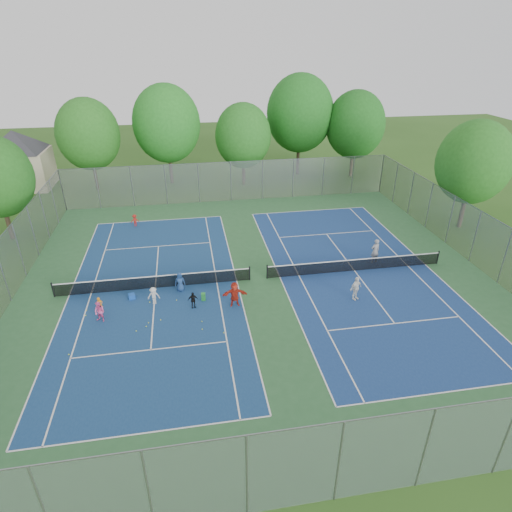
{
  "coord_description": "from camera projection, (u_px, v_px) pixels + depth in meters",
  "views": [
    {
      "loc": [
        -4.45,
        -25.13,
        15.09
      ],
      "look_at": [
        0.0,
        1.0,
        1.3
      ],
      "focal_mm": 30.0,
      "sensor_mm": 36.0,
      "label": 1
    }
  ],
  "objects": [
    {
      "name": "fence_west",
      "position": [
        3.0,
        273.0,
        26.3
      ],
      "size": [
        0.1,
        32.0,
        4.0
      ],
      "primitive_type": "cube",
      "rotation": [
        0.0,
        0.0,
        1.57
      ],
      "color": "gray",
      "rests_on": "ground"
    },
    {
      "name": "student_b",
      "position": [
        100.0,
        312.0,
        24.98
      ],
      "size": [
        0.8,
        0.74,
        1.32
      ],
      "primitive_type": "imported",
      "rotation": [
        0.0,
        0.0,
        -0.48
      ],
      "color": "pink",
      "rests_on": "ground"
    },
    {
      "name": "student_c",
      "position": [
        154.0,
        296.0,
        26.66
      ],
      "size": [
        0.78,
        0.47,
        1.17
      ],
      "primitive_type": "imported",
      "rotation": [
        0.0,
        0.0,
        -0.04
      ],
      "color": "silver",
      "rests_on": "ground"
    },
    {
      "name": "ground",
      "position": [
        258.0,
        279.0,
        29.61
      ],
      "size": [
        120.0,
        120.0,
        0.0
      ],
      "primitive_type": "plane",
      "color": "#2B531A",
      "rests_on": "ground"
    },
    {
      "name": "tennis_ball_2",
      "position": [
        202.0,
        322.0,
        25.17
      ],
      "size": [
        0.07,
        0.07,
        0.07
      ],
      "primitive_type": "sphere",
      "color": "#B6DB33",
      "rests_on": "ground"
    },
    {
      "name": "fence_east",
      "position": [
        475.0,
        237.0,
        31.06
      ],
      "size": [
        0.1,
        32.0,
        4.0
      ],
      "primitive_type": "cube",
      "rotation": [
        0.0,
        0.0,
        1.57
      ],
      "color": "gray",
      "rests_on": "ground"
    },
    {
      "name": "tennis_ball_7",
      "position": [
        202.0,
        329.0,
        24.51
      ],
      "size": [
        0.07,
        0.07,
        0.07
      ],
      "primitive_type": "sphere",
      "color": "#D2F238",
      "rests_on": "ground"
    },
    {
      "name": "tree_nr",
      "position": [
        300.0,
        113.0,
        48.68
      ],
      "size": [
        7.6,
        7.6,
        11.42
      ],
      "color": "#443326",
      "rests_on": "ground"
    },
    {
      "name": "net_left",
      "position": [
        155.0,
        282.0,
        28.36
      ],
      "size": [
        12.87,
        0.1,
        0.91
      ],
      "primitive_type": "cube",
      "color": "black",
      "rests_on": "ground"
    },
    {
      "name": "court_left",
      "position": [
        155.0,
        288.0,
        28.56
      ],
      "size": [
        10.97,
        23.77,
        0.01
      ],
      "primitive_type": "cube",
      "color": "navy",
      "rests_on": "court_pad"
    },
    {
      "name": "house",
      "position": [
        16.0,
        149.0,
        45.38
      ],
      "size": [
        11.03,
        11.03,
        7.3
      ],
      "color": "#B7A88C",
      "rests_on": "ground"
    },
    {
      "name": "tree_ne",
      "position": [
        355.0,
        125.0,
        48.32
      ],
      "size": [
        6.6,
        6.6,
        9.77
      ],
      "color": "#443326",
      "rests_on": "ground"
    },
    {
      "name": "ball_crate",
      "position": [
        132.0,
        296.0,
        27.35
      ],
      "size": [
        0.47,
        0.47,
        0.33
      ],
      "primitive_type": "cube",
      "rotation": [
        0.0,
        0.0,
        0.24
      ],
      "color": "#184EB4",
      "rests_on": "ground"
    },
    {
      "name": "tree_side_e",
      "position": [
        474.0,
        162.0,
        35.03
      ],
      "size": [
        6.0,
        6.0,
        9.2
      ],
      "color": "#443326",
      "rests_on": "ground"
    },
    {
      "name": "tree_nw",
      "position": [
        88.0,
        134.0,
        44.04
      ],
      "size": [
        6.4,
        6.4,
        9.58
      ],
      "color": "#443326",
      "rests_on": "ground"
    },
    {
      "name": "tennis_ball_10",
      "position": [
        148.0,
        323.0,
        25.06
      ],
      "size": [
        0.07,
        0.07,
        0.07
      ],
      "primitive_type": "sphere",
      "color": "gold",
      "rests_on": "ground"
    },
    {
      "name": "court_pad",
      "position": [
        258.0,
        279.0,
        29.6
      ],
      "size": [
        32.0,
        32.0,
        0.01
      ],
      "primitive_type": "cube",
      "color": "#2C5D32",
      "rests_on": "ground"
    },
    {
      "name": "student_d",
      "position": [
        193.0,
        300.0,
        26.3
      ],
      "size": [
        0.66,
        0.31,
        1.09
      ],
      "primitive_type": "imported",
      "rotation": [
        0.0,
        0.0,
        0.08
      ],
      "color": "black",
      "rests_on": "ground"
    },
    {
      "name": "ball_hopper",
      "position": [
        203.0,
        297.0,
        27.16
      ],
      "size": [
        0.28,
        0.28,
        0.51
      ],
      "primitive_type": "cube",
      "rotation": [
        0.0,
        0.0,
        -0.11
      ],
      "color": "green",
      "rests_on": "ground"
    },
    {
      "name": "tennis_ball_8",
      "position": [
        161.0,
        320.0,
        25.31
      ],
      "size": [
        0.07,
        0.07,
        0.07
      ],
      "primitive_type": "sphere",
      "color": "#E4F338",
      "rests_on": "ground"
    },
    {
      "name": "teen_court_b",
      "position": [
        356.0,
        288.0,
        27.02
      ],
      "size": [
        1.02,
        0.76,
        1.61
      ],
      "primitive_type": "imported",
      "rotation": [
        0.0,
        0.0,
        0.45
      ],
      "color": "white",
      "rests_on": "ground"
    },
    {
      "name": "tennis_ball_11",
      "position": [
        87.0,
        311.0,
        26.19
      ],
      "size": [
        0.07,
        0.07,
        0.07
      ],
      "primitive_type": "sphere",
      "color": "gold",
      "rests_on": "ground"
    },
    {
      "name": "fence_south",
      "position": [
        339.0,
        463.0,
        14.69
      ],
      "size": [
        32.0,
        0.1,
        4.0
      ],
      "primitive_type": "cube",
      "color": "gray",
      "rests_on": "ground"
    },
    {
      "name": "tennis_ball_6",
      "position": [
        69.0,
        355.0,
        22.58
      ],
      "size": [
        0.07,
        0.07,
        0.07
      ],
      "primitive_type": "sphere",
      "color": "#BCDC33",
      "rests_on": "ground"
    },
    {
      "name": "student_f",
      "position": [
        235.0,
        294.0,
        26.39
      ],
      "size": [
        1.53,
        0.53,
        1.64
      ],
      "primitive_type": "imported",
      "rotation": [
        0.0,
        0.0,
        -0.03
      ],
      "color": "red",
      "rests_on": "ground"
    },
    {
      "name": "court_right",
      "position": [
        354.0,
        271.0,
        30.64
      ],
      "size": [
        10.97,
        23.77,
        0.01
      ],
      "primitive_type": "cube",
      "color": "navy",
      "rests_on": "court_pad"
    },
    {
      "name": "child_far_baseline",
      "position": [
        135.0,
        220.0,
        37.51
      ],
      "size": [
        0.78,
        0.54,
        1.1
      ],
      "primitive_type": "imported",
      "rotation": [
        0.0,
        0.0,
        3.34
      ],
      "color": "#A31D17",
      "rests_on": "ground"
    },
    {
      "name": "tennis_ball_9",
      "position": [
        224.0,
        333.0,
        24.24
      ],
      "size": [
        0.07,
        0.07,
        0.07
      ],
      "primitive_type": "sphere",
      "color": "#B6D030",
      "rests_on": "ground"
    },
    {
      "name": "tree_nl",
      "position": [
        167.0,
        124.0,
        45.81
      ],
      "size": [
        7.2,
        7.2,
        10.69
      ],
      "color": "#443326",
      "rests_on": "ground"
    },
    {
      "name": "instructor",
      "position": [
        375.0,
        251.0,
        31.34
      ],
      "size": [
        0.76,
        0.57,
        1.9
      ],
      "primitive_type": "imported",
      "rotation": [
        0.0,
        0.0,
        3.32
      ],
      "color": "gray",
      "rests_on": "ground"
    },
    {
      "name": "student_e",
      "position": [
        180.0,
        282.0,
        27.98
      ],
      "size": [
        0.68,
        0.46,
        1.36
      ],
      "primitive_type": "imported",
      "rotation": [
        0.0,
        0.0,
        0.04
      ],
      "color": "navy",
      "rests_on": "ground"
    },
    {
      "name": "tennis_ball_1",
      "position": [
        146.0,
        327.0,
        24.75
      ],
      "size": [
        0.07,
        0.07,
        0.07
      ],
      "primitive_type": "sphere",
      "color": "#D7F538",
      "rests_on": "ground"
    },
    {
      "name": "fence_north",
      "position": [
        231.0,
        182.0,
        42.68
      ],
      "size": [
        32.0,
        0.1,
        4.0
      ],
      "primitive_type": "cube",
      "color": "gray",
      "rests_on": "ground"
    },
    {
      "name": "tennis_ball_0",
      "position": [
        150.0,
        302.0,
        27.0
      ],
      "size": [
        0.07,
        0.07,
        0.07
      ],
      "primitive_type": "sphere",
      "color": "#BBD932",
      "rests_on": "ground"
    },
    {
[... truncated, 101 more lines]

